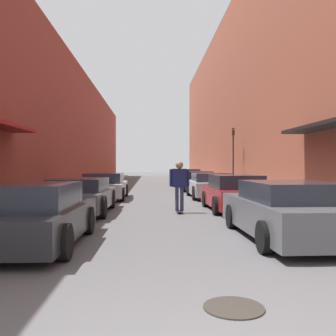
% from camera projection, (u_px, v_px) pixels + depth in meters
% --- Properties ---
extents(ground, '(119.35, 119.35, 0.00)m').
position_uv_depth(ground, '(157.00, 191.00, 24.05)').
color(ground, '#515154').
extents(curb_strip_left, '(1.80, 54.25, 0.12)m').
position_uv_depth(curb_strip_left, '(96.00, 185.00, 29.24)').
color(curb_strip_left, gray).
rests_on(curb_strip_left, ground).
extents(curb_strip_right, '(1.80, 54.25, 0.12)m').
position_uv_depth(curb_strip_right, '(214.00, 185.00, 29.69)').
color(curb_strip_right, gray).
rests_on(curb_strip_right, ground).
extents(building_row_left, '(4.90, 54.25, 9.01)m').
position_uv_depth(building_row_left, '(58.00, 128.00, 29.06)').
color(building_row_left, brown).
rests_on(building_row_left, ground).
extents(building_row_right, '(4.90, 54.25, 13.79)m').
position_uv_depth(building_row_right, '(250.00, 99.00, 29.77)').
color(building_row_right, brown).
rests_on(building_row_right, ground).
extents(parked_car_left_0, '(1.99, 4.09, 1.28)m').
position_uv_depth(parked_car_left_0, '(33.00, 216.00, 7.55)').
color(parked_car_left_0, '#232326').
rests_on(parked_car_left_0, ground).
extents(parked_car_left_1, '(2.03, 4.51, 1.20)m').
position_uv_depth(parked_car_left_1, '(81.00, 196.00, 12.71)').
color(parked_car_left_1, '#515459').
rests_on(parked_car_left_1, ground).
extents(parked_car_left_2, '(2.07, 4.32, 1.26)m').
position_uv_depth(parked_car_left_2, '(105.00, 186.00, 18.09)').
color(parked_car_left_2, '#B7B7BC').
rests_on(parked_car_left_2, ground).
extents(parked_car_right_0, '(2.05, 4.57, 1.28)m').
position_uv_depth(parked_car_right_0, '(287.00, 211.00, 8.30)').
color(parked_car_right_0, '#515459').
rests_on(parked_car_right_0, ground).
extents(parked_car_right_1, '(1.94, 3.97, 1.29)m').
position_uv_depth(parked_car_right_1, '(235.00, 193.00, 13.44)').
color(parked_car_right_1, maroon).
rests_on(parked_car_right_1, ground).
extents(parked_car_right_2, '(2.09, 4.33, 1.25)m').
position_uv_depth(parked_car_right_2, '(210.00, 186.00, 18.65)').
color(parked_car_right_2, '#B7B7BC').
rests_on(parked_car_right_2, ground).
extents(parked_car_right_3, '(2.04, 4.49, 1.25)m').
position_uv_depth(parked_car_right_3, '(197.00, 181.00, 23.87)').
color(parked_car_right_3, black).
rests_on(parked_car_right_3, ground).
extents(parked_car_right_4, '(2.07, 4.69, 1.32)m').
position_uv_depth(parked_car_right_4, '(188.00, 178.00, 29.83)').
color(parked_car_right_4, gray).
rests_on(parked_car_right_4, ground).
extents(skateboarder, '(0.68, 0.78, 1.78)m').
position_uv_depth(skateboarder, '(179.00, 181.00, 12.77)').
color(skateboarder, black).
rests_on(skateboarder, ground).
extents(manhole_cover, '(0.70, 0.70, 0.02)m').
position_uv_depth(manhole_cover, '(234.00, 308.00, 4.28)').
color(manhole_cover, '#332D28').
rests_on(manhole_cover, ground).
extents(traffic_light, '(0.16, 0.22, 3.89)m').
position_uv_depth(traffic_light, '(233.00, 152.00, 23.86)').
color(traffic_light, '#2D2D2D').
rests_on(traffic_light, curb_strip_right).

